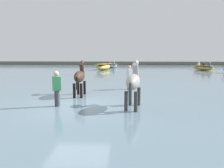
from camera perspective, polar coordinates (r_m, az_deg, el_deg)
ground_plane at (r=8.97m, az=-8.93°, el=-6.88°), size 120.00×120.00×0.00m
water_surface at (r=18.71m, az=-2.92°, el=1.31°), size 90.00×90.00×0.25m
horse_lead_grey at (r=8.15m, az=5.63°, el=0.33°), size 0.75×1.88×2.04m
horse_trailing_dark_bay at (r=10.60m, az=-8.50°, el=1.73°), size 0.48×1.78×1.94m
boat_far_offshore at (r=27.97m, az=-2.28°, el=4.54°), size 2.26×3.70×0.90m
boat_distant_west at (r=29.45m, az=22.91°, el=3.97°), size 2.38×3.05×1.08m
boat_far_inshore at (r=32.13m, az=-0.76°, el=4.85°), size 2.84×2.06×1.06m
person_spectator_far at (r=12.49m, az=4.54°, el=1.42°), size 0.32×0.37×1.63m
person_onlooker_left at (r=8.64m, az=-14.31°, el=-1.71°), size 0.37×0.29×1.63m
far_shoreline at (r=41.48m, az=0.04°, el=5.38°), size 80.00×2.40×0.87m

